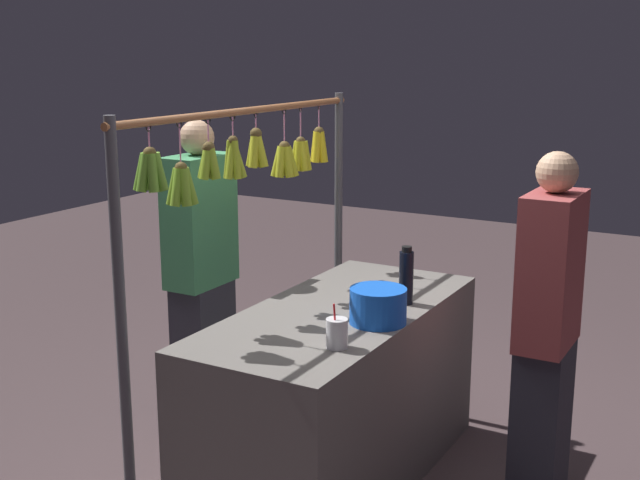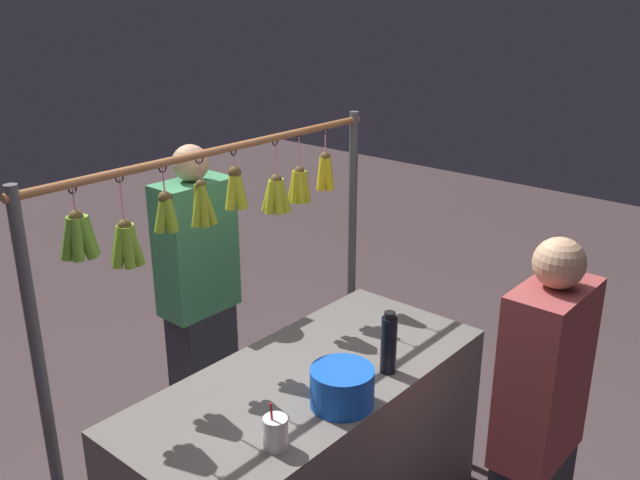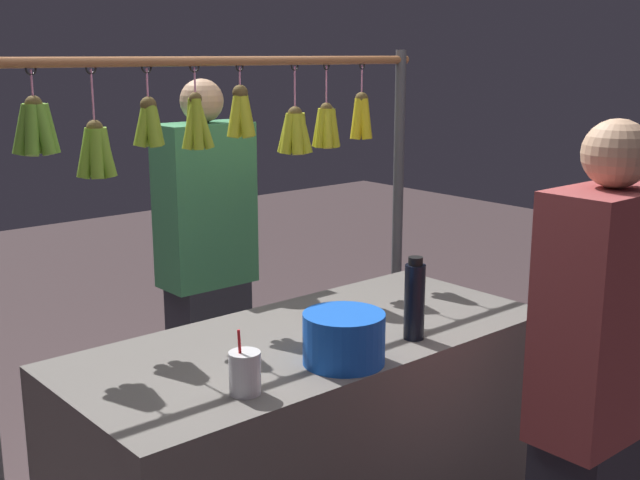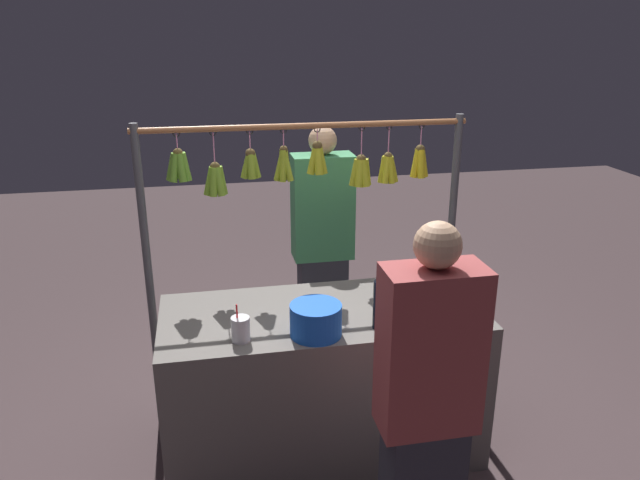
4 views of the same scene
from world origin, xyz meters
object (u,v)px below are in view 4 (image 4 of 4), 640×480
object	(u,v)px
drink_cup	(241,329)
vendor_person	(322,252)
blue_bucket	(316,320)
customer_person	(426,418)
water_bottle	(380,303)

from	to	relation	value
drink_cup	vendor_person	xyz separation A→B (m)	(-0.60, -1.11, -0.08)
blue_bucket	vendor_person	distance (m)	1.16
customer_person	blue_bucket	bearing A→B (deg)	-64.48
blue_bucket	drink_cup	bearing A→B (deg)	-1.74
water_bottle	blue_bucket	size ratio (longest dim) A/B	1.11
drink_cup	blue_bucket	bearing A→B (deg)	178.26
blue_bucket	vendor_person	size ratio (longest dim) A/B	0.15
water_bottle	customer_person	bearing A→B (deg)	89.63
blue_bucket	drink_cup	size ratio (longest dim) A/B	1.34
water_bottle	blue_bucket	world-z (taller)	water_bottle
water_bottle	drink_cup	bearing A→B (deg)	-0.27
drink_cup	customer_person	xyz separation A→B (m)	(-0.65, 0.64, -0.11)
water_bottle	drink_cup	distance (m)	0.66
water_bottle	drink_cup	xyz separation A→B (m)	(0.65, -0.00, -0.07)
blue_bucket	vendor_person	xyz separation A→B (m)	(-0.26, -1.12, -0.10)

